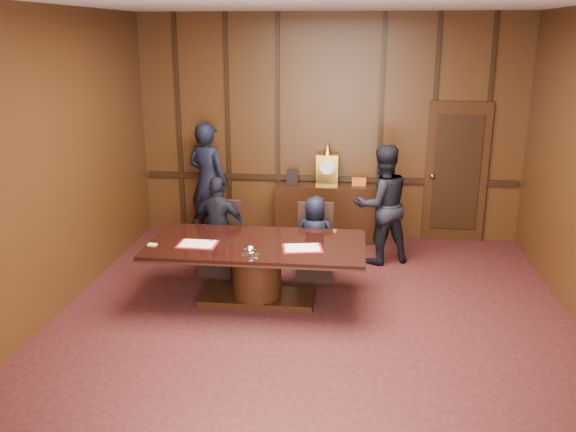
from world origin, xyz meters
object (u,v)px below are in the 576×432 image
Objects in this scene: witness_left at (208,181)px; witness_right at (382,205)px; sideboard at (326,210)px; signatory_left at (219,227)px; signatory_right at (315,238)px; conference_table at (257,262)px.

witness_right is (2.70, -0.75, -0.08)m from witness_left.
sideboard is 1.93m from witness_left.
signatory_left is (-1.37, -1.66, 0.20)m from sideboard.
witness_left reaches higher than witness_right.
signatory_right is at bearing 163.45° from witness_left.
sideboard reaches higher than signatory_left.
witness_left reaches higher than signatory_left.
witness_right is at bearing -47.76° from sideboard.
witness_left is at bearing -34.85° from signatory_right.
signatory_left is at bearing 4.86° from signatory_right.
signatory_left reaches higher than signatory_right.
conference_table is (-0.72, -2.46, 0.02)m from sideboard.
signatory_left is 2.32m from witness_right.
signatory_right is 0.67× the size of witness_right.
witness_right is (0.89, 0.75, 0.28)m from signatory_right.
witness_left reaches higher than signatory_right.
signatory_right is at bearing -173.33° from signatory_left.
sideboard reaches higher than conference_table.
witness_right is (1.54, 1.55, 0.35)m from conference_table.
sideboard is 1.40× the size of signatory_right.
sideboard is 2.56m from conference_table.
witness_left reaches higher than conference_table.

